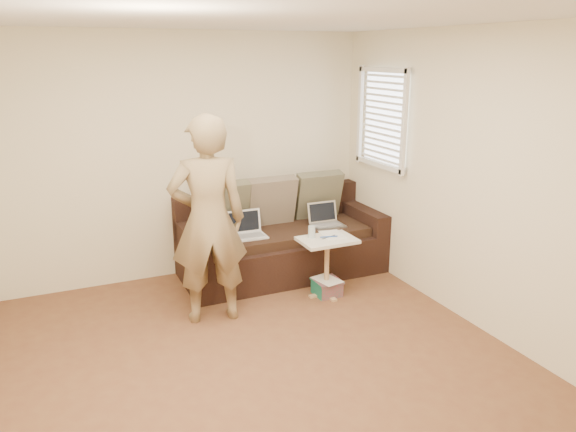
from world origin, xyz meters
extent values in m
plane|color=brown|center=(0.00, 0.00, 0.00)|extent=(4.50, 4.50, 0.00)
plane|color=white|center=(0.00, 0.00, 2.60)|extent=(4.50, 4.50, 0.00)
plane|color=beige|center=(0.00, 2.25, 1.30)|extent=(4.00, 0.00, 4.00)
plane|color=beige|center=(0.00, -2.25, 1.30)|extent=(4.00, 0.00, 4.00)
plane|color=beige|center=(2.00, 0.00, 1.30)|extent=(0.00, 4.50, 4.50)
imported|color=olive|center=(-0.13, 1.05, 0.95)|extent=(0.75, 0.56, 1.90)
camera|label=1|loc=(-1.40, -3.50, 2.38)|focal=34.42mm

